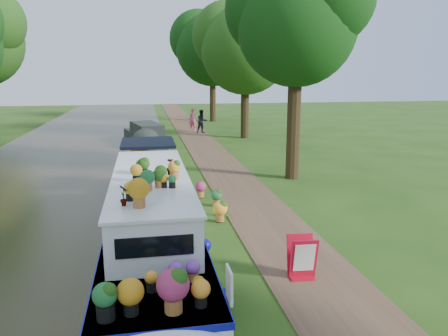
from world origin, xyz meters
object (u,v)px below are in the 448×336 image
sandwich_board (302,259)px  pedestrian_dark (202,121)px  plant_boat (152,214)px  second_boat (147,135)px  pedestrian_pink (193,120)px

sandwich_board → pedestrian_dark: 23.89m
plant_boat → sandwich_board: plant_boat is taller
second_boat → sandwich_board: 20.29m
second_boat → pedestrian_dark: size_ratio=3.96×
plant_boat → sandwich_board: (3.16, -2.52, -0.40)m
second_boat → pedestrian_dark: 5.63m
sandwich_board → second_boat: bearing=102.7°
plant_boat → pedestrian_pink: (3.63, 22.82, 0.03)m
second_boat → pedestrian_pink: size_ratio=3.98×
second_boat → sandwich_board: size_ratio=7.31×
pedestrian_pink → pedestrian_dark: pedestrian_dark is taller
plant_boat → pedestrian_dark: 21.75m
plant_boat → pedestrian_dark: size_ratio=7.84×
second_boat → sandwich_board: (3.13, -20.05, -0.06)m
plant_boat → pedestrian_dark: (4.15, 21.35, 0.04)m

